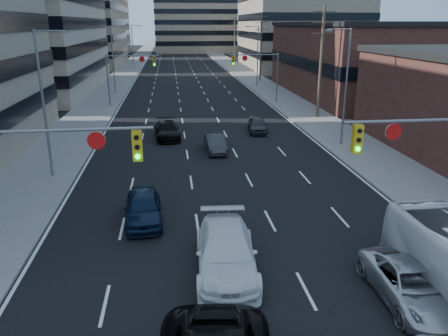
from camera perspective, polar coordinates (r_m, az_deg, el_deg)
name	(u,v)px	position (r m, az deg, el deg)	size (l,w,h in m)	color
road_surface	(179,56)	(137.62, -5.92, 14.40)	(18.00, 300.00, 0.02)	black
sidewalk_left	(140,56)	(137.86, -10.85, 14.21)	(5.00, 300.00, 0.15)	slate
sidewalk_right	(216,55)	(138.34, -1.00, 14.54)	(5.00, 300.00, 0.15)	slate
office_left_far	(75,29)	(109.36, -18.92, 16.75)	(20.00, 30.00, 16.00)	gray
storefront_right_mid	(371,61)	(63.44, 18.62, 13.10)	(20.00, 30.00, 9.00)	#472119
office_right_far	(299,35)	(99.29, 9.77, 16.78)	(22.00, 28.00, 14.00)	gray
bg_block_left	(87,21)	(149.42, -17.49, 17.84)	(24.00, 24.00, 20.00)	#ADA089
bg_block_right	(282,35)	(141.67, 7.64, 16.88)	(22.00, 22.00, 12.00)	gray
signal_near_left	(43,171)	(16.72, -22.60, -0.42)	(6.59, 0.33, 6.00)	slate
signal_near_right	(437,157)	(19.08, 26.04, 1.33)	(6.59, 0.33, 6.00)	slate
signal_far_left	(128,69)	(52.74, -12.47, 12.50)	(6.09, 0.33, 6.00)	slate
signal_far_right	(259,68)	(53.56, 4.54, 12.95)	(6.09, 0.33, 6.00)	slate
utility_pole_block	(321,61)	(45.95, 12.55, 13.54)	(2.20, 0.28, 11.00)	#4C3D2D
utility_pole_midblock	(261,46)	(74.89, 4.84, 15.60)	(2.20, 0.28, 11.00)	#4C3D2D
utility_pole_distant	(235,40)	(104.43, 1.41, 16.42)	(2.20, 0.28, 11.00)	#4C3D2D
streetlight_left_near	(45,98)	(28.61, -22.30, 8.46)	(2.03, 0.22, 9.00)	slate
streetlight_left_mid	(114,56)	(62.87, -14.19, 13.95)	(2.03, 0.22, 9.00)	slate
streetlight_left_far	(133,45)	(97.66, -11.76, 15.50)	(2.03, 0.22, 9.00)	slate
streetlight_right_near	(344,82)	(35.13, 15.44, 10.77)	(2.03, 0.22, 9.00)	slate
streetlight_right_far	(257,53)	(68.69, 4.28, 14.77)	(2.03, 0.22, 9.00)	slate
white_van	(226,252)	(17.32, 0.27, -10.95)	(2.32, 5.70, 1.65)	white
silver_suv	(410,284)	(17.02, 23.17, -13.81)	(2.20, 4.78, 1.33)	#BBBCC0
sedan_blue	(143,207)	(21.80, -10.52, -5.07)	(1.77, 4.39, 1.49)	black
sedan_grey_center	(215,143)	(33.18, -1.15, 3.23)	(1.36, 3.90, 1.28)	#2F2F31
sedan_black_far	(167,130)	(37.44, -7.43, 4.92)	(1.95, 4.80, 1.39)	black
sedan_grey_right	(258,125)	(39.39, 4.41, 5.65)	(1.58, 3.93, 1.34)	#313134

